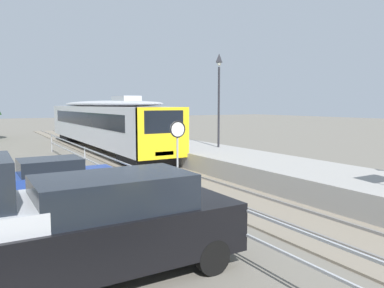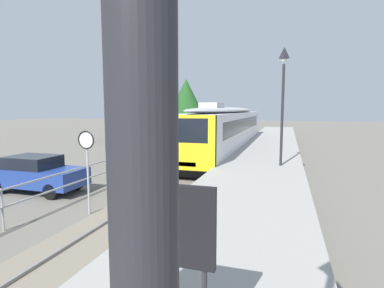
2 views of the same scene
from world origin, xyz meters
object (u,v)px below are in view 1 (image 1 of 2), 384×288
object	(u,v)px
commuter_train	(102,121)
parked_hatchback_blue	(56,179)
speed_limit_sign	(178,140)
platform_lamp_mid_platform	(219,82)
parked_suv_black	(122,223)

from	to	relation	value
commuter_train	parked_hatchback_blue	xyz separation A→B (m)	(-5.66, -13.12, -1.36)
speed_limit_sign	parked_hatchback_blue	world-z (taller)	speed_limit_sign
platform_lamp_mid_platform	parked_suv_black	bearing A→B (deg)	-132.09
commuter_train	speed_limit_sign	xyz separation A→B (m)	(-1.82, -14.88, -0.02)
commuter_train	parked_hatchback_blue	distance (m)	14.36
platform_lamp_mid_platform	speed_limit_sign	size ratio (longest dim) A/B	1.91
parked_suv_black	parked_hatchback_blue	xyz separation A→B (m)	(-0.00, 6.53, -0.27)
commuter_train	parked_suv_black	size ratio (longest dim) A/B	4.45
platform_lamp_mid_platform	speed_limit_sign	distance (m)	8.93
platform_lamp_mid_platform	parked_hatchback_blue	xyz separation A→B (m)	(-9.85, -4.37, -3.83)
platform_lamp_mid_platform	parked_hatchback_blue	world-z (taller)	platform_lamp_mid_platform
commuter_train	parked_suv_black	bearing A→B (deg)	-106.05
platform_lamp_mid_platform	speed_limit_sign	world-z (taller)	platform_lamp_mid_platform
commuter_train	speed_limit_sign	bearing A→B (deg)	-96.98
commuter_train	parked_hatchback_blue	world-z (taller)	commuter_train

